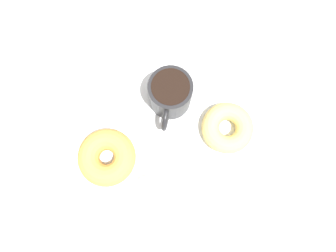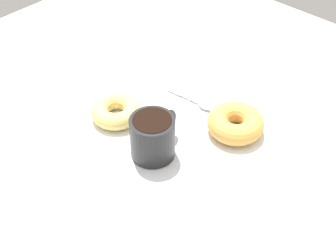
# 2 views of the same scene
# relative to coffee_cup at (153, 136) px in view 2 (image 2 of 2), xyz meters

# --- Properties ---
(ground_plane) EXTENTS (1.20, 1.20, 0.02)m
(ground_plane) POSITION_rel_coffee_cup_xyz_m (-0.03, -0.02, -0.05)
(ground_plane) COLOR beige
(napkin) EXTENTS (0.35, 0.35, 0.00)m
(napkin) POSITION_rel_coffee_cup_xyz_m (-0.05, -0.01, -0.04)
(napkin) COLOR white
(napkin) RESTS_ON ground_plane
(coffee_cup) EXTENTS (0.11, 0.08, 0.08)m
(coffee_cup) POSITION_rel_coffee_cup_xyz_m (0.00, 0.00, 0.00)
(coffee_cup) COLOR black
(coffee_cup) RESTS_ON napkin
(donut_near_cup) EXTENTS (0.10, 0.10, 0.03)m
(donut_near_cup) POSITION_rel_coffee_cup_xyz_m (-0.02, -0.12, -0.02)
(donut_near_cup) COLOR #E5C66B
(donut_near_cup) RESTS_ON napkin
(donut_far) EXTENTS (0.10, 0.10, 0.04)m
(donut_far) POSITION_rel_coffee_cup_xyz_m (-0.14, 0.07, -0.02)
(donut_far) COLOR gold
(donut_far) RESTS_ON napkin
(spoon) EXTENTS (0.03, 0.11, 0.01)m
(spoon) POSITION_rel_coffee_cup_xyz_m (-0.16, -0.02, -0.04)
(spoon) COLOR silver
(spoon) RESTS_ON napkin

